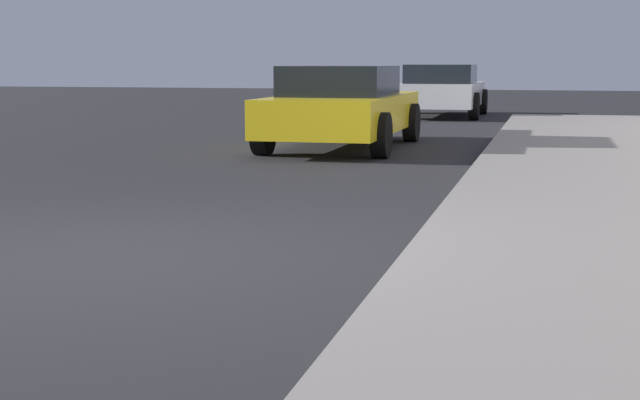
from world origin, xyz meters
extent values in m
plane|color=#232326|center=(0.00, 0.00, 0.00)|extent=(80.00, 80.00, 0.00)
cube|color=yellow|center=(-0.28, 8.37, 0.54)|extent=(1.72, 4.41, 0.55)
cube|color=black|center=(-0.28, 8.15, 1.04)|extent=(1.51, 1.98, 0.45)
cylinder|color=black|center=(-1.14, 9.78, 0.32)|extent=(0.22, 0.64, 0.64)
cylinder|color=black|center=(0.58, 9.78, 0.32)|extent=(0.22, 0.64, 0.64)
cylinder|color=black|center=(-1.14, 6.96, 0.32)|extent=(0.22, 0.64, 0.64)
cylinder|color=black|center=(0.58, 6.96, 0.32)|extent=(0.22, 0.64, 0.64)
cube|color=white|center=(0.21, 17.22, 0.54)|extent=(1.81, 4.06, 0.55)
cube|color=black|center=(0.21, 17.01, 1.04)|extent=(1.60, 1.83, 0.45)
cylinder|color=black|center=(-0.69, 18.52, 0.32)|extent=(0.22, 0.64, 0.64)
cylinder|color=black|center=(1.12, 18.52, 0.32)|extent=(0.22, 0.64, 0.64)
cylinder|color=black|center=(-0.69, 15.92, 0.32)|extent=(0.22, 0.64, 0.64)
cylinder|color=black|center=(1.12, 15.92, 0.32)|extent=(0.22, 0.64, 0.64)
camera|label=1|loc=(2.88, -5.65, 1.32)|focal=51.80mm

